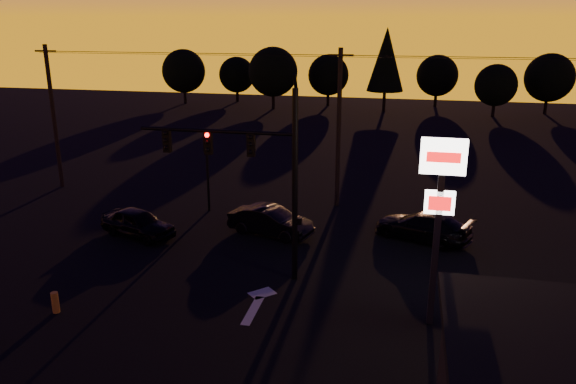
# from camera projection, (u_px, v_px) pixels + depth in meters

# --- Properties ---
(ground) EXTENTS (120.00, 120.00, 0.00)m
(ground) POSITION_uv_depth(u_px,v_px,m) (232.00, 322.00, 20.35)
(ground) COLOR black
(ground) RESTS_ON ground
(lane_arrow) EXTENTS (1.20, 3.10, 0.01)m
(lane_arrow) POSITION_uv_depth(u_px,v_px,m) (258.00, 302.00, 21.80)
(lane_arrow) COLOR beige
(lane_arrow) RESTS_ON ground
(traffic_signal_mast) EXTENTS (6.79, 0.52, 8.58)m
(traffic_signal_mast) POSITION_uv_depth(u_px,v_px,m) (256.00, 164.00, 22.62)
(traffic_signal_mast) COLOR black
(traffic_signal_mast) RESTS_ON ground
(secondary_signal) EXTENTS (0.30, 0.31, 4.35)m
(secondary_signal) POSITION_uv_depth(u_px,v_px,m) (207.00, 162.00, 31.21)
(secondary_signal) COLOR black
(secondary_signal) RESTS_ON ground
(pylon_sign) EXTENTS (1.50, 0.28, 6.80)m
(pylon_sign) POSITION_uv_depth(u_px,v_px,m) (440.00, 194.00, 18.88)
(pylon_sign) COLOR black
(pylon_sign) RESTS_ON ground
(utility_pole_0) EXTENTS (1.40, 0.26, 9.00)m
(utility_pole_0) POSITION_uv_depth(u_px,v_px,m) (54.00, 117.00, 35.23)
(utility_pole_0) COLOR black
(utility_pole_0) RESTS_ON ground
(utility_pole_1) EXTENTS (1.40, 0.26, 9.00)m
(utility_pole_1) POSITION_uv_depth(u_px,v_px,m) (339.00, 128.00, 31.64)
(utility_pole_1) COLOR black
(utility_pole_1) RESTS_ON ground
(power_wires) EXTENTS (36.00, 1.22, 0.07)m
(power_wires) POSITION_uv_depth(u_px,v_px,m) (341.00, 56.00, 30.44)
(power_wires) COLOR black
(power_wires) RESTS_ON ground
(bollard) EXTENTS (0.27, 0.27, 0.81)m
(bollard) POSITION_uv_depth(u_px,v_px,m) (55.00, 302.00, 20.94)
(bollard) COLOR #B6781F
(bollard) RESTS_ON ground
(tree_0) EXTENTS (5.36, 5.36, 6.74)m
(tree_0) POSITION_uv_depth(u_px,v_px,m) (184.00, 71.00, 70.17)
(tree_0) COLOR black
(tree_0) RESTS_ON ground
(tree_1) EXTENTS (4.54, 4.54, 5.71)m
(tree_1) POSITION_uv_depth(u_px,v_px,m) (237.00, 75.00, 71.96)
(tree_1) COLOR black
(tree_1) RESTS_ON ground
(tree_2) EXTENTS (5.77, 5.78, 7.26)m
(tree_2) POSITION_uv_depth(u_px,v_px,m) (273.00, 72.00, 65.82)
(tree_2) COLOR black
(tree_2) RESTS_ON ground
(tree_3) EXTENTS (4.95, 4.95, 6.22)m
(tree_3) POSITION_uv_depth(u_px,v_px,m) (328.00, 75.00, 68.54)
(tree_3) COLOR black
(tree_3) RESTS_ON ground
(tree_4) EXTENTS (4.18, 4.18, 9.50)m
(tree_4) POSITION_uv_depth(u_px,v_px,m) (386.00, 59.00, 63.69)
(tree_4) COLOR black
(tree_4) RESTS_ON ground
(tree_5) EXTENTS (4.95, 4.95, 6.22)m
(tree_5) POSITION_uv_depth(u_px,v_px,m) (437.00, 76.00, 67.81)
(tree_5) COLOR black
(tree_5) RESTS_ON ground
(tree_6) EXTENTS (4.54, 4.54, 5.71)m
(tree_6) POSITION_uv_depth(u_px,v_px,m) (496.00, 85.00, 61.11)
(tree_6) COLOR black
(tree_6) RESTS_ON ground
(tree_7) EXTENTS (5.36, 5.36, 6.74)m
(tree_7) POSITION_uv_depth(u_px,v_px,m) (549.00, 78.00, 62.52)
(tree_7) COLOR black
(tree_7) RESTS_ON ground
(car_left) EXTENTS (4.40, 2.92, 1.39)m
(car_left) POSITION_uv_depth(u_px,v_px,m) (138.00, 223.00, 28.18)
(car_left) COLOR black
(car_left) RESTS_ON ground
(car_mid) EXTENTS (4.58, 2.64, 1.43)m
(car_mid) POSITION_uv_depth(u_px,v_px,m) (270.00, 221.00, 28.37)
(car_mid) COLOR black
(car_mid) RESTS_ON ground
(car_right) EXTENTS (5.16, 3.68, 1.39)m
(car_right) POSITION_uv_depth(u_px,v_px,m) (423.00, 226.00, 27.73)
(car_right) COLOR black
(car_right) RESTS_ON ground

